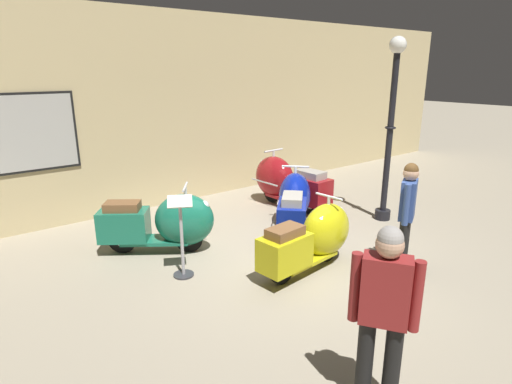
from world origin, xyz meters
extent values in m
plane|color=gray|center=(0.00, 0.00, 0.00)|extent=(60.00, 60.00, 0.00)
cube|color=#CCB784|center=(0.00, 3.88, 1.90)|extent=(18.00, 0.20, 3.80)
cube|color=black|center=(-2.66, 3.76, 1.70)|extent=(1.29, 0.03, 1.30)
cube|color=#B2B2AD|center=(-2.66, 3.75, 1.70)|extent=(1.21, 0.01, 1.22)
cylinder|color=black|center=(-1.18, 1.41, 0.21)|extent=(0.40, 0.32, 0.43)
cylinder|color=silver|center=(-1.18, 1.41, 0.21)|extent=(0.22, 0.19, 0.19)
cylinder|color=black|center=(-2.00, 2.00, 0.21)|extent=(0.40, 0.32, 0.43)
cylinder|color=silver|center=(-2.00, 2.00, 0.21)|extent=(0.22, 0.19, 0.19)
cube|color=#196B51|center=(-1.59, 1.70, 0.19)|extent=(1.04, 0.90, 0.05)
ellipsoid|color=#196B51|center=(-1.22, 1.44, 0.52)|extent=(1.05, 0.97, 0.81)
cube|color=#196B51|center=(-1.97, 1.97, 0.45)|extent=(0.84, 0.77, 0.47)
cube|color=brown|center=(-1.97, 1.97, 0.74)|extent=(0.59, 0.54, 0.13)
sphere|color=silver|center=(-0.98, 1.27, 0.74)|extent=(0.16, 0.16, 0.16)
cylinder|color=silver|center=(-1.20, 1.42, 0.89)|extent=(0.05, 0.05, 0.30)
cylinder|color=silver|center=(-1.20, 1.42, 1.04)|extent=(0.30, 0.40, 0.03)
cube|color=silver|center=(-1.06, 1.66, 0.46)|extent=(0.59, 0.43, 0.03)
cylinder|color=black|center=(0.25, -0.13, 0.20)|extent=(0.41, 0.12, 0.41)
cylinder|color=silver|center=(0.25, -0.13, 0.20)|extent=(0.19, 0.12, 0.18)
cylinder|color=black|center=(-0.71, -0.23, 0.20)|extent=(0.41, 0.12, 0.41)
cylinder|color=silver|center=(-0.71, -0.23, 0.20)|extent=(0.19, 0.12, 0.18)
cube|color=gold|center=(-0.23, -0.18, 0.18)|extent=(1.00, 0.46, 0.05)
ellipsoid|color=gold|center=(0.20, -0.13, 0.49)|extent=(0.91, 0.62, 0.77)
cube|color=gold|center=(-0.67, -0.22, 0.43)|extent=(0.73, 0.48, 0.45)
cube|color=brown|center=(-0.67, -0.22, 0.71)|extent=(0.52, 0.33, 0.12)
sphere|color=silver|center=(0.48, -0.10, 0.71)|extent=(0.15, 0.15, 0.15)
cylinder|color=silver|center=(0.23, -0.13, 0.85)|extent=(0.04, 0.04, 0.29)
cylinder|color=silver|center=(0.23, -0.13, 0.99)|extent=(0.08, 0.45, 0.03)
cube|color=silver|center=(0.17, 0.13, 0.44)|extent=(0.68, 0.08, 0.02)
cylinder|color=black|center=(0.95, 1.32, 0.22)|extent=(0.37, 0.37, 0.44)
cylinder|color=silver|center=(0.95, 1.32, 0.22)|extent=(0.21, 0.21, 0.20)
cylinder|color=black|center=(0.21, 0.60, 0.22)|extent=(0.37, 0.37, 0.44)
cylinder|color=silver|center=(0.21, 0.60, 0.22)|extent=(0.21, 0.21, 0.20)
cube|color=navy|center=(0.58, 0.96, 0.20)|extent=(1.01, 1.01, 0.05)
ellipsoid|color=navy|center=(0.91, 1.29, 0.53)|extent=(1.05, 1.05, 0.83)
cube|color=navy|center=(0.24, 0.63, 0.46)|extent=(0.83, 0.83, 0.48)
cube|color=gray|center=(0.24, 0.63, 0.76)|extent=(0.59, 0.58, 0.13)
sphere|color=silver|center=(1.13, 1.50, 0.76)|extent=(0.16, 0.16, 0.16)
cylinder|color=silver|center=(0.93, 1.31, 0.91)|extent=(0.05, 0.05, 0.31)
cylinder|color=silver|center=(0.93, 1.31, 1.06)|extent=(0.36, 0.37, 0.03)
cube|color=silver|center=(0.71, 1.48, 0.47)|extent=(0.53, 0.52, 0.03)
cylinder|color=black|center=(1.44, 2.53, 0.23)|extent=(0.12, 0.46, 0.45)
cylinder|color=silver|center=(1.44, 2.53, 0.23)|extent=(0.12, 0.21, 0.20)
cylinder|color=black|center=(1.51, 1.45, 0.23)|extent=(0.12, 0.46, 0.45)
cylinder|color=silver|center=(1.51, 1.45, 0.23)|extent=(0.12, 0.21, 0.20)
cube|color=maroon|center=(1.47, 1.99, 0.20)|extent=(0.48, 1.10, 0.06)
ellipsoid|color=maroon|center=(1.44, 2.47, 0.55)|extent=(0.65, 0.99, 0.86)
cube|color=maroon|center=(1.51, 1.50, 0.48)|extent=(0.50, 0.80, 0.50)
cube|color=gray|center=(1.51, 1.50, 0.80)|extent=(0.35, 0.57, 0.14)
sphere|color=silver|center=(1.42, 2.79, 0.79)|extent=(0.17, 0.17, 0.17)
cylinder|color=silver|center=(1.44, 2.51, 0.95)|extent=(0.05, 0.05, 0.32)
cylinder|color=silver|center=(1.44, 2.51, 1.11)|extent=(0.50, 0.07, 0.04)
cube|color=silver|center=(1.15, 2.45, 0.49)|extent=(0.06, 0.76, 0.03)
cylinder|color=black|center=(2.39, 0.45, 0.09)|extent=(0.28, 0.28, 0.18)
cylinder|color=black|center=(2.39, 0.45, 1.57)|extent=(0.11, 0.11, 2.78)
torus|color=black|center=(2.39, 0.45, 1.71)|extent=(0.19, 0.19, 0.04)
sphere|color=white|center=(2.39, 0.45, 3.09)|extent=(0.29, 0.29, 0.29)
cylinder|color=black|center=(-1.42, -2.37, 0.48)|extent=(0.14, 0.14, 0.80)
cylinder|color=black|center=(-1.54, -2.19, 0.48)|extent=(0.14, 0.14, 0.80)
cube|color=maroon|center=(-1.48, -2.28, 1.08)|extent=(0.37, 0.42, 0.56)
cylinder|color=maroon|center=(-1.36, -2.47, 1.07)|extent=(0.09, 0.09, 0.58)
cylinder|color=maroon|center=(-1.61, -2.09, 1.07)|extent=(0.09, 0.09, 0.58)
sphere|color=tan|center=(-1.48, -2.28, 1.46)|extent=(0.21, 0.21, 0.21)
sphere|color=gray|center=(-1.48, -2.28, 1.51)|extent=(0.20, 0.20, 0.20)
cube|color=black|center=(0.96, -0.89, 0.04)|extent=(0.19, 0.26, 0.07)
cylinder|color=black|center=(0.97, -0.91, 0.45)|extent=(0.13, 0.13, 0.76)
cube|color=black|center=(0.78, -0.99, 0.04)|extent=(0.19, 0.26, 0.07)
cylinder|color=black|center=(0.79, -1.00, 0.45)|extent=(0.13, 0.13, 0.76)
cube|color=#334C8C|center=(0.88, -0.96, 1.03)|extent=(0.40, 0.33, 0.54)
cylinder|color=#334C8C|center=(1.07, -0.86, 1.02)|extent=(0.08, 0.08, 0.55)
cylinder|color=#334C8C|center=(0.69, -1.06, 1.02)|extent=(0.08, 0.08, 0.55)
sphere|color=tan|center=(0.88, -0.96, 1.39)|extent=(0.20, 0.20, 0.20)
sphere|color=brown|center=(0.88, -0.96, 1.44)|extent=(0.19, 0.19, 0.19)
cylinder|color=#333338|center=(-1.64, 0.76, 0.01)|extent=(0.28, 0.28, 0.02)
cylinder|color=#A5A5AD|center=(-1.64, 0.76, 0.54)|extent=(0.04, 0.04, 1.02)
cube|color=silver|center=(-1.64, 0.76, 1.07)|extent=(0.39, 0.35, 0.12)
camera|label=1|loc=(-4.05, -3.94, 2.73)|focal=29.50mm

